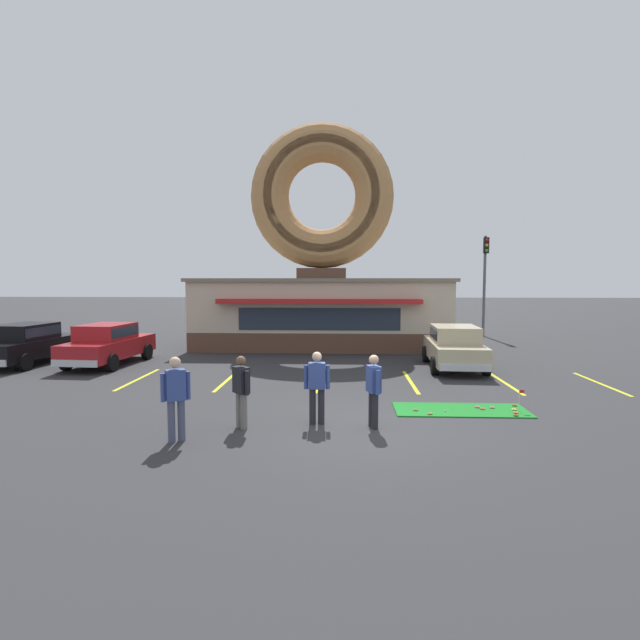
{
  "coord_description": "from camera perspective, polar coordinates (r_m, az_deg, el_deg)",
  "views": [
    {
      "loc": [
        -0.52,
        -11.06,
        3.32
      ],
      "look_at": [
        -1.26,
        5.0,
        2.0
      ],
      "focal_mm": 28.0,
      "sensor_mm": 36.0,
      "label": 1
    }
  ],
  "objects": [
    {
      "name": "putting_mat",
      "position": [
        13.31,
        15.77,
        -9.87
      ],
      "size": [
        3.33,
        1.35,
        0.03
      ],
      "primitive_type": "cube",
      "color": "#197523",
      "rests_on": "ground"
    },
    {
      "name": "car_champagne",
      "position": [
        19.17,
        15.09,
        -2.81
      ],
      "size": [
        2.15,
        4.64,
        1.6
      ],
      "color": "#BCAD89",
      "rests_on": "ground"
    },
    {
      "name": "pedestrian_leather_jacket_man",
      "position": [
        10.67,
        -16.16,
        -8.18
      ],
      "size": [
        0.53,
        0.39,
        1.75
      ],
      "color": "#474C66",
      "rests_on": "ground"
    },
    {
      "name": "mini_donut_extra",
      "position": [
        13.65,
        19.07,
        -9.43
      ],
      "size": [
        0.13,
        0.13,
        0.04
      ],
      "primitive_type": "torus",
      "color": "#D8667F",
      "rests_on": "putting_mat"
    },
    {
      "name": "mini_donut_far_centre",
      "position": [
        13.11,
        21.48,
        -10.1
      ],
      "size": [
        0.13,
        0.13,
        0.04
      ],
      "primitive_type": "torus",
      "color": "brown",
      "rests_on": "putting_mat"
    },
    {
      "name": "donut_shop_building",
      "position": [
        25.03,
        0.21,
        5.65
      ],
      "size": [
        12.3,
        6.75,
        10.96
      ],
      "color": "brown",
      "rests_on": "ground"
    },
    {
      "name": "putting_flag_pin",
      "position": [
        13.51,
        21.96,
        -7.97
      ],
      "size": [
        0.13,
        0.01,
        0.55
      ],
      "color": "silver",
      "rests_on": "putting_mat"
    },
    {
      "name": "pedestrian_blue_sweater_man",
      "position": [
        11.28,
        6.14,
        -7.68
      ],
      "size": [
        0.34,
        0.57,
        1.64
      ],
      "color": "#232328",
      "rests_on": "ground"
    },
    {
      "name": "mini_donut_mid_centre",
      "position": [
        13.65,
        21.3,
        -9.51
      ],
      "size": [
        0.13,
        0.13,
        0.04
      ],
      "primitive_type": "torus",
      "color": "#E5C666",
      "rests_on": "putting_mat"
    },
    {
      "name": "parking_stripe_mid_right",
      "position": [
        17.21,
        20.33,
        -6.72
      ],
      "size": [
        0.12,
        3.6,
        0.01
      ],
      "primitive_type": "cube",
      "color": "yellow",
      "rests_on": "ground"
    },
    {
      "name": "mini_donut_mid_right",
      "position": [
        13.36,
        21.48,
        -9.82
      ],
      "size": [
        0.13,
        0.13,
        0.04
      ],
      "primitive_type": "torus",
      "color": "#D17F47",
      "rests_on": "putting_mat"
    },
    {
      "name": "trash_bin",
      "position": [
        23.14,
        14.66,
        -2.46
      ],
      "size": [
        0.57,
        0.57,
        0.97
      ],
      "color": "#51565B",
      "rests_on": "ground"
    },
    {
      "name": "mini_donut_mid_left",
      "position": [
        12.93,
        10.88,
        -10.05
      ],
      "size": [
        0.13,
        0.13,
        0.04
      ],
      "primitive_type": "torus",
      "color": "#A5724C",
      "rests_on": "putting_mat"
    },
    {
      "name": "parking_stripe_mid_left",
      "position": [
        16.42,
        -0.2,
        -6.96
      ],
      "size": [
        0.12,
        3.6,
        0.01
      ],
      "primitive_type": "cube",
      "color": "yellow",
      "rests_on": "ground"
    },
    {
      "name": "parking_stripe_centre",
      "position": [
        16.55,
        10.31,
        -6.95
      ],
      "size": [
        0.12,
        3.6,
        0.01
      ],
      "primitive_type": "cube",
      "color": "yellow",
      "rests_on": "ground"
    },
    {
      "name": "pedestrian_hooded_kid",
      "position": [
        11.49,
        -0.36,
        -7.33
      ],
      "size": [
        0.6,
        0.25,
        1.67
      ],
      "color": "#232328",
      "rests_on": "ground"
    },
    {
      "name": "golf_ball",
      "position": [
        12.98,
        14.09,
        -10.04
      ],
      "size": [
        0.04,
        0.04,
        0.04
      ],
      "primitive_type": "sphere",
      "color": "white",
      "rests_on": "putting_mat"
    },
    {
      "name": "pedestrian_clipboard_woman",
      "position": [
        11.31,
        -8.99,
        -7.73
      ],
      "size": [
        0.43,
        0.47,
        1.63
      ],
      "color": "slate",
      "rests_on": "ground"
    },
    {
      "name": "parking_stripe_left",
      "position": [
        16.84,
        -10.52,
        -6.75
      ],
      "size": [
        0.12,
        3.6,
        0.01
      ],
      "primitive_type": "cube",
      "color": "yellow",
      "rests_on": "ground"
    },
    {
      "name": "car_red",
      "position": [
        20.98,
        -23.07,
        -2.38
      ],
      "size": [
        2.22,
        4.67,
        1.6
      ],
      "color": "maroon",
      "rests_on": "ground"
    },
    {
      "name": "mini_donut_near_right",
      "position": [
        13.59,
        17.55,
        -9.46
      ],
      "size": [
        0.13,
        0.13,
        0.04
      ],
      "primitive_type": "torus",
      "color": "#D8667F",
      "rests_on": "putting_mat"
    },
    {
      "name": "parking_stripe_far_left",
      "position": [
        17.75,
        -20.05,
        -6.36
      ],
      "size": [
        0.12,
        3.6,
        0.01
      ],
      "primitive_type": "cube",
      "color": "yellow",
      "rests_on": "ground"
    },
    {
      "name": "mini_donut_far_left",
      "position": [
        14.09,
        21.34,
        -9.06
      ],
      "size": [
        0.13,
        0.13,
        0.04
      ],
      "primitive_type": "torus",
      "color": "brown",
      "rests_on": "putting_mat"
    },
    {
      "name": "mini_donut_near_left",
      "position": [
        12.65,
        12.46,
        -10.41
      ],
      "size": [
        0.13,
        0.13,
        0.04
      ],
      "primitive_type": "torus",
      "color": "#A5724C",
      "rests_on": "putting_mat"
    },
    {
      "name": "parking_stripe_right",
      "position": [
        18.34,
        29.35,
        -6.34
      ],
      "size": [
        0.12,
        3.6,
        0.01
      ],
      "primitive_type": "cube",
      "color": "yellow",
      "rests_on": "ground"
    },
    {
      "name": "traffic_light_pole",
      "position": [
        30.44,
        18.34,
        5.19
      ],
      "size": [
        0.28,
        0.47,
        5.8
      ],
      "color": "#595B60",
      "rests_on": "ground"
    },
    {
      "name": "car_black",
      "position": [
        22.52,
        -30.43,
        -2.2
      ],
      "size": [
        2.24,
        4.68,
        1.6
      ],
      "color": "black",
      "rests_on": "ground"
    },
    {
      "name": "ground_plane",
      "position": [
        11.56,
        5.22,
        -12.01
      ],
      "size": [
        160.0,
        160.0,
        0.0
      ],
      "primitive_type": "plane",
      "color": "#2D2D30"
    },
    {
      "name": "mini_donut_far_right",
      "position": [
        13.46,
        18.06,
        -9.62
      ],
      "size": [
        0.13,
        0.13,
        0.04
      ],
      "primitive_type": "torus",
      "color": "#A5724C",
      "rests_on": "putting_mat"
    }
  ]
}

